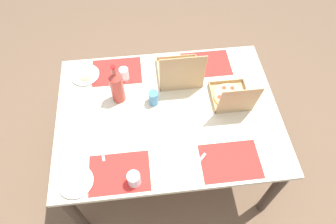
# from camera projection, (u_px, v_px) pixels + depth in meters

# --- Properties ---
(ground_plane) EXTENTS (6.00, 6.00, 0.00)m
(ground_plane) POSITION_uv_depth(u_px,v_px,m) (168.00, 159.00, 2.66)
(ground_plane) COLOR brown
(dining_table) EXTENTS (1.49, 1.10, 0.73)m
(dining_table) POSITION_uv_depth(u_px,v_px,m) (168.00, 120.00, 2.13)
(dining_table) COLOR #3F3328
(dining_table) RESTS_ON ground_plane
(placemat_near_left) EXTENTS (0.36, 0.26, 0.00)m
(placemat_near_left) POSITION_uv_depth(u_px,v_px,m) (206.00, 64.00, 2.30)
(placemat_near_left) COLOR red
(placemat_near_left) RESTS_ON dining_table
(placemat_near_right) EXTENTS (0.36, 0.26, 0.00)m
(placemat_near_right) POSITION_uv_depth(u_px,v_px,m) (117.00, 71.00, 2.26)
(placemat_near_right) COLOR red
(placemat_near_right) RESTS_ON dining_table
(placemat_far_left) EXTENTS (0.36, 0.26, 0.00)m
(placemat_far_left) POSITION_uv_depth(u_px,v_px,m) (230.00, 161.00, 1.85)
(placemat_far_left) COLOR red
(placemat_far_left) RESTS_ON dining_table
(placemat_far_right) EXTENTS (0.36, 0.26, 0.00)m
(placemat_far_right) POSITION_uv_depth(u_px,v_px,m) (120.00, 173.00, 1.81)
(placemat_far_right) COLOR red
(placemat_far_right) RESTS_ON dining_table
(pizza_box_center) EXTENTS (0.26, 0.30, 0.29)m
(pizza_box_center) POSITION_uv_depth(u_px,v_px,m) (232.00, 97.00, 2.07)
(pizza_box_center) COLOR tan
(pizza_box_center) RESTS_ON dining_table
(pizza_box_corner_right) EXTENTS (0.30, 0.33, 0.34)m
(pizza_box_corner_right) POSITION_uv_depth(u_px,v_px,m) (179.00, 73.00, 2.19)
(pizza_box_corner_right) COLOR tan
(pizza_box_corner_right) RESTS_ON dining_table
(plate_far_right) EXTENTS (0.21, 0.21, 0.03)m
(plate_far_right) POSITION_uv_depth(u_px,v_px,m) (85.00, 75.00, 2.23)
(plate_far_right) COLOR white
(plate_far_right) RESTS_ON dining_table
(plate_far_left) EXTENTS (0.21, 0.21, 0.02)m
(plate_far_left) POSITION_uv_depth(u_px,v_px,m) (76.00, 182.00, 1.77)
(plate_far_left) COLOR white
(plate_far_left) RESTS_ON dining_table
(soda_bottle) EXTENTS (0.09, 0.09, 0.32)m
(soda_bottle) POSITION_uv_depth(u_px,v_px,m) (117.00, 86.00, 2.01)
(soda_bottle) COLOR #B2382D
(soda_bottle) RESTS_ON dining_table
(cup_clear_left) EXTENTS (0.07, 0.07, 0.11)m
(cup_clear_left) POSITION_uv_depth(u_px,v_px,m) (154.00, 98.00, 2.06)
(cup_clear_left) COLOR teal
(cup_clear_left) RESTS_ON dining_table
(cup_dark) EXTENTS (0.08, 0.08, 0.10)m
(cup_dark) POSITION_uv_depth(u_px,v_px,m) (134.00, 179.00, 1.74)
(cup_dark) COLOR silver
(cup_dark) RESTS_ON dining_table
(cup_red) EXTENTS (0.07, 0.07, 0.10)m
(cup_red) POSITION_uv_depth(u_px,v_px,m) (124.00, 74.00, 2.18)
(cup_red) COLOR silver
(cup_red) RESTS_ON dining_table
(fork_by_far_left) EXTENTS (0.15, 0.15, 0.00)m
(fork_by_far_left) POSITION_uv_depth(u_px,v_px,m) (196.00, 165.00, 1.84)
(fork_by_far_left) COLOR #B7B7BC
(fork_by_far_left) RESTS_ON dining_table
(fork_by_near_left) EXTENTS (0.12, 0.17, 0.00)m
(fork_by_near_left) POSITION_uv_depth(u_px,v_px,m) (135.00, 124.00, 2.00)
(fork_by_near_left) COLOR #B7B7BC
(fork_by_near_left) RESTS_ON dining_table
(fork_by_near_right) EXTENTS (0.04, 0.19, 0.00)m
(fork_by_near_right) POSITION_uv_depth(u_px,v_px,m) (102.00, 148.00, 1.90)
(fork_by_near_right) COLOR #B7B7BC
(fork_by_near_right) RESTS_ON dining_table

